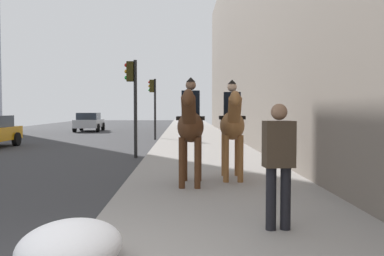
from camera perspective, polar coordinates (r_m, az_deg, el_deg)
mounted_horse_near at (r=8.89m, az=-0.21°, el=0.42°), size 2.15×0.66×2.31m
mounted_horse_far at (r=9.66m, az=5.50°, el=0.57°), size 2.15×0.63×2.31m
pedestrian_greeting at (r=5.74m, az=11.70°, el=-3.97°), size 0.29×0.42×1.70m
car_near_lane at (r=33.31m, az=-13.81°, el=0.84°), size 4.09×2.06×1.44m
traffic_light_near_curb at (r=14.94m, az=-8.06°, el=4.85°), size 0.20×0.44×3.46m
traffic_light_far_curb at (r=23.66m, az=-5.28°, el=3.99°), size 0.20×0.44×3.42m
snow_pile_near at (r=4.61m, az=-16.20°, el=-15.14°), size 1.35×1.04×0.47m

